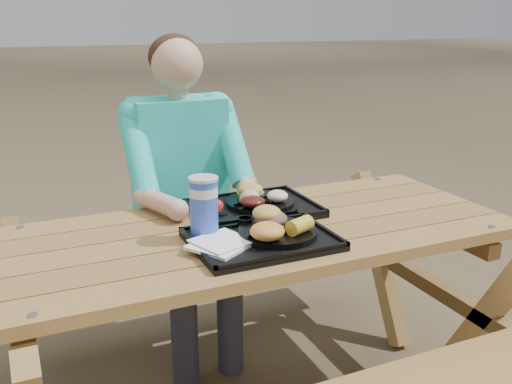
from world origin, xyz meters
name	(u,v)px	position (x,y,z in m)	size (l,w,h in m)	color
picnic_table	(256,323)	(0.00, 0.00, 0.38)	(1.80, 1.49, 0.75)	#999999
tray_near	(261,240)	(-0.04, -0.14, 0.76)	(0.45, 0.35, 0.02)	black
tray_far	(254,209)	(0.06, 0.16, 0.76)	(0.45, 0.35, 0.02)	black
plate_near	(277,233)	(0.01, -0.14, 0.78)	(0.26, 0.26, 0.02)	black
plate_far	(260,202)	(0.09, 0.17, 0.78)	(0.26, 0.26, 0.02)	black
napkin_stack	(220,244)	(-0.19, -0.16, 0.78)	(0.16, 0.16, 0.02)	white
soda_cup	(204,208)	(-0.20, -0.04, 0.86)	(0.09, 0.09, 0.19)	#183DB9
condiment_bbq	(245,222)	(-0.05, -0.02, 0.79)	(0.05, 0.05, 0.03)	black
condiment_mustard	(264,218)	(0.03, -0.01, 0.78)	(0.05, 0.05, 0.03)	gold
sandwich	(271,210)	(0.01, -0.10, 0.84)	(0.10, 0.10, 0.11)	gold
mac_cheese	(267,231)	(-0.05, -0.21, 0.82)	(0.11, 0.11, 0.05)	gold
corn_cob	(300,226)	(0.06, -0.20, 0.82)	(0.09, 0.09, 0.05)	gold
cutlery_far	(212,210)	(-0.10, 0.17, 0.77)	(0.03, 0.15, 0.01)	black
burger	(250,187)	(0.07, 0.21, 0.83)	(0.10, 0.10, 0.09)	gold
baked_beans	(253,202)	(0.03, 0.10, 0.81)	(0.09, 0.09, 0.04)	#4C150F
potato_salad	(277,196)	(0.14, 0.12, 0.81)	(0.08, 0.08, 0.04)	silver
diner	(182,211)	(-0.09, 0.59, 0.64)	(0.48, 0.84, 1.28)	#18A9A1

